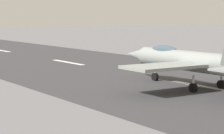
# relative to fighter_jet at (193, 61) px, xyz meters

# --- Properties ---
(ground_plane) EXTENTS (400.00, 400.00, 0.00)m
(ground_plane) POSITION_rel_fighter_jet_xyz_m (-0.61, -1.27, -2.34)
(ground_plane) COLOR slate
(runway_strip) EXTENTS (240.00, 26.00, 0.02)m
(runway_strip) POSITION_rel_fighter_jet_xyz_m (-0.63, -1.27, -2.33)
(runway_strip) COLOR #363538
(runway_strip) RESTS_ON ground
(fighter_jet) EXTENTS (17.43, 14.35, 5.53)m
(fighter_jet) POSITION_rel_fighter_jet_xyz_m (0.00, 0.00, 0.00)
(fighter_jet) COLOR gray
(fighter_jet) RESTS_ON ground
(crew_person) EXTENTS (0.43, 0.65, 1.63)m
(crew_person) POSITION_rel_fighter_jet_xyz_m (15.68, -8.66, -1.53)
(crew_person) COLOR #1E2338
(crew_person) RESTS_ON ground
(marker_cone_far) EXTENTS (0.44, 0.44, 0.55)m
(marker_cone_far) POSITION_rel_fighter_jet_xyz_m (20.23, -14.73, -2.06)
(marker_cone_far) COLOR orange
(marker_cone_far) RESTS_ON ground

